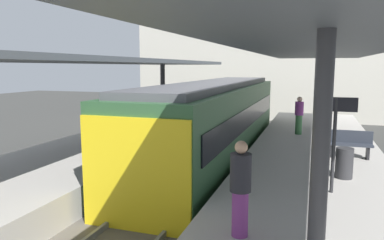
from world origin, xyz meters
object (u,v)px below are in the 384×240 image
object	(u,v)px
platform_sign	(335,123)
passenger_mid_platform	(299,115)
litter_bin	(344,163)
commuter_train	(215,121)
passenger_near_bench	(240,187)
platform_bench	(349,143)

from	to	relation	value
platform_sign	passenger_mid_platform	world-z (taller)	platform_sign
platform_sign	litter_bin	distance (m)	1.82
platform_sign	commuter_train	bearing A→B (deg)	128.42
platform_sign	passenger_mid_platform	size ratio (longest dim) A/B	1.36
commuter_train	litter_bin	size ratio (longest dim) A/B	17.54
platform_sign	passenger_near_bench	world-z (taller)	platform_sign
passenger_mid_platform	platform_bench	bearing A→B (deg)	-65.45
commuter_train	platform_sign	bearing A→B (deg)	-51.58
litter_bin	passenger_mid_platform	distance (m)	6.35
litter_bin	passenger_mid_platform	world-z (taller)	passenger_mid_platform
platform_bench	litter_bin	bearing A→B (deg)	-97.23
commuter_train	passenger_near_bench	world-z (taller)	commuter_train
commuter_train	passenger_near_bench	size ratio (longest dim) A/B	8.42
commuter_train	passenger_mid_platform	bearing A→B (deg)	35.47
platform_bench	platform_sign	distance (m)	3.98
platform_bench	passenger_near_bench	bearing A→B (deg)	-108.85
passenger_near_bench	litter_bin	bearing A→B (deg)	64.92
commuter_train	litter_bin	xyz separation A→B (m)	(4.52, -3.95, -0.33)
litter_bin	passenger_near_bench	world-z (taller)	passenger_near_bench
platform_bench	litter_bin	distance (m)	2.47
passenger_near_bench	platform_sign	bearing A→B (deg)	60.82
litter_bin	passenger_near_bench	xyz separation A→B (m)	(-1.94, -4.15, 0.46)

